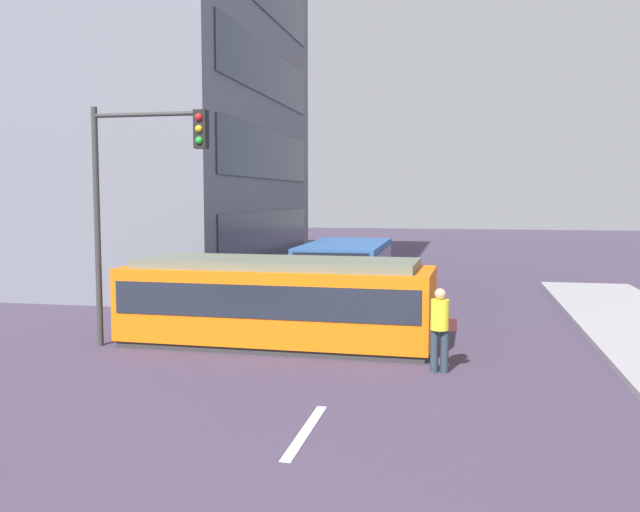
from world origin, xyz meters
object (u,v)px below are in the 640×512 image
Objects in this scene: parked_sedan_mid at (204,291)px; city_bus at (346,268)px; streetcar_tram at (278,300)px; pedestrian_crossing at (440,325)px; traffic_light_mast at (138,181)px.

city_bus is at bearing 37.77° from parked_sedan_mid.
streetcar_tram is 4.34× the size of pedestrian_crossing.
city_bus reaches higher than pedestrian_crossing.
pedestrian_crossing is 9.28m from parked_sedan_mid.
streetcar_tram is at bearing 153.90° from pedestrian_crossing.
traffic_light_mast is (-3.39, -7.94, 2.70)m from city_bus.
city_bus is at bearing 86.48° from streetcar_tram.
parked_sedan_mid is at bearing -142.23° from city_bus.
traffic_light_mast is at bearing 172.78° from pedestrian_crossing.
pedestrian_crossing is 0.31× the size of traffic_light_mast.
city_bus is 1.39× the size of parked_sedan_mid.
streetcar_tram is 4.17m from traffic_light_mast.
parked_sedan_mid is (-3.83, -2.97, -0.48)m from city_bus.
streetcar_tram is 5.24m from parked_sedan_mid.
traffic_light_mast reaches higher than streetcar_tram.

